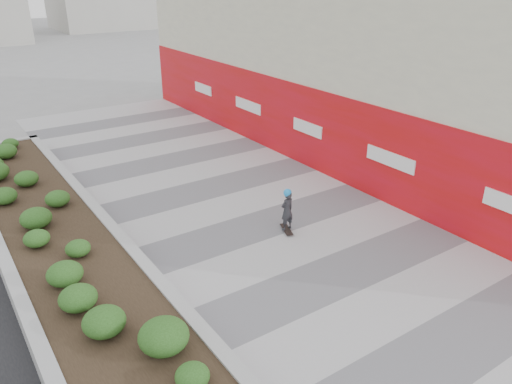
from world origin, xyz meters
The scene contains 6 objects.
ground centered at (0.00, 0.00, 0.00)m, with size 160.00×160.00×0.00m, color gray.
walkway centered at (0.00, 3.00, 0.01)m, with size 8.00×36.00×0.01m, color #A8A8AD.
building centered at (6.98, 8.98, 3.98)m, with size 6.04×24.08×8.00m.
planter centered at (-5.50, 7.00, 0.42)m, with size 3.00×18.00×0.90m.
manhole_cover centered at (0.50, 3.00, 0.00)m, with size 0.44×0.44×0.01m, color #595654.
skateboarder centered at (0.17, 4.28, 0.67)m, with size 0.46×0.74×1.32m.
Camera 1 is at (-7.61, -5.63, 6.87)m, focal length 35.00 mm.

